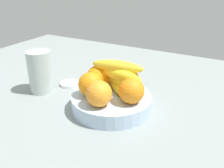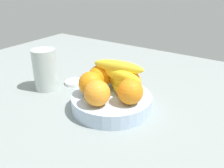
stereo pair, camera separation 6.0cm
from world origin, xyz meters
The scene contains 11 objects.
ground_plane centered at (0.00, 0.00, -1.50)cm, with size 180.00×140.00×3.00cm, color gray.
fruit_bowl centered at (-0.15, -1.22, 2.37)cm, with size 25.85×25.85×4.74cm, color #AFC6E1.
orange_front_left centered at (0.36, 6.27, 8.62)cm, with size 7.77×7.77×7.77cm, color orange.
orange_front_right centered at (-7.45, -0.10, 8.62)cm, with size 7.77×7.77×7.77cm, color orange.
orange_center centered at (-3.92, -5.38, 8.62)cm, with size 7.77×7.77×7.77cm, color orange.
orange_back_left centered at (1.98, -8.34, 8.62)cm, with size 7.77×7.77×7.77cm, color orange.
orange_back_right centered at (6.79, -4.17, 8.62)cm, with size 7.77×7.77×7.77cm, color orange.
orange_top_stack centered at (5.69, 2.07, 8.62)cm, with size 7.77×7.77×7.77cm, color orange.
banana_bunch centered at (-0.74, -4.62, 10.04)cm, with size 17.89×14.42×10.60cm.
thermos_tumbler centered at (28.95, -0.40, 7.67)cm, with size 8.68×8.68×15.34cm, color #B3BFBB.
jar_lid centered at (23.22, -8.99, 0.56)cm, with size 7.29×7.29×1.12cm, color white.
Camera 2 is at (-39.48, 57.14, 40.83)cm, focal length 39.74 mm.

